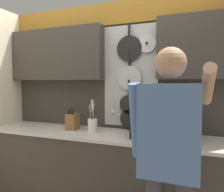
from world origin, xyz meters
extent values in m
cube|color=#38332D|center=(0.00, 0.00, 0.43)|extent=(2.59, 0.55, 0.85)
cube|color=beige|center=(0.00, 0.00, 0.87)|extent=(2.62, 0.58, 0.03)
cube|color=#38332D|center=(0.00, 0.30, 1.16)|extent=(3.19, 0.04, 2.32)
cube|color=#99661E|center=(0.00, 0.27, 2.20)|extent=(3.15, 0.02, 0.26)
cube|color=#38332D|center=(-0.67, 0.20, 1.76)|extent=(1.25, 0.16, 0.62)
cube|color=#38332D|center=(0.93, 0.20, 1.76)|extent=(0.72, 0.16, 0.62)
cube|color=#B2B2B2|center=(0.26, 0.27, 1.48)|extent=(0.62, 0.01, 1.13)
cylinder|color=black|center=(0.26, 0.24, 1.79)|extent=(0.28, 0.02, 0.28)
cube|color=black|center=(0.26, 0.24, 1.99)|extent=(0.02, 0.02, 0.13)
cylinder|color=#B7B7BC|center=(0.26, 0.24, 1.46)|extent=(0.27, 0.02, 0.27)
cube|color=black|center=(0.26, 0.24, 1.68)|extent=(0.02, 0.02, 0.17)
cylinder|color=black|center=(0.26, 0.24, 1.17)|extent=(0.22, 0.02, 0.22)
cube|color=black|center=(0.26, 0.24, 1.36)|extent=(0.02, 0.02, 0.17)
cylinder|color=black|center=(0.26, 0.24, 1.01)|extent=(0.21, 0.02, 0.21)
cube|color=black|center=(0.26, 0.24, 1.19)|extent=(0.02, 0.02, 0.15)
cylinder|color=silver|center=(0.45, 0.24, 1.83)|extent=(0.20, 0.01, 0.20)
sphere|color=black|center=(0.45, 0.23, 1.83)|extent=(0.03, 0.03, 0.03)
cylinder|color=silver|center=(0.06, 0.24, 1.18)|extent=(0.01, 0.01, 0.18)
ellipsoid|color=silver|center=(0.06, 0.24, 1.08)|extent=(0.05, 0.01, 0.04)
cylinder|color=silver|center=(0.14, 0.24, 1.16)|extent=(0.01, 0.01, 0.22)
ellipsoid|color=silver|center=(0.14, 0.24, 1.04)|extent=(0.04, 0.01, 0.03)
cylinder|color=silver|center=(0.22, 0.24, 1.16)|extent=(0.01, 0.01, 0.23)
ellipsoid|color=silver|center=(0.22, 0.24, 1.03)|extent=(0.06, 0.01, 0.05)
cylinder|color=black|center=(0.30, 0.24, 1.18)|extent=(0.01, 0.01, 0.19)
ellipsoid|color=black|center=(0.30, 0.24, 1.06)|extent=(0.05, 0.01, 0.05)
cylinder|color=red|center=(0.38, 0.24, 1.19)|extent=(0.01, 0.01, 0.17)
ellipsoid|color=red|center=(0.38, 0.24, 1.09)|extent=(0.06, 0.01, 0.05)
cylinder|color=silver|center=(0.46, 0.24, 1.17)|extent=(0.01, 0.01, 0.19)
ellipsoid|color=silver|center=(0.46, 0.24, 1.06)|extent=(0.05, 0.01, 0.05)
cube|color=black|center=(0.64, 0.03, 1.02)|extent=(0.51, 0.36, 0.27)
cube|color=black|center=(0.58, -0.15, 1.02)|extent=(0.28, 0.01, 0.17)
cube|color=#333338|center=(0.81, -0.15, 1.02)|extent=(0.11, 0.01, 0.20)
cube|color=brown|center=(-0.34, 0.03, 0.97)|extent=(0.12, 0.16, 0.18)
cylinder|color=black|center=(-0.38, 0.00, 1.09)|extent=(0.02, 0.03, 0.05)
cylinder|color=black|center=(-0.35, 0.00, 1.10)|extent=(0.02, 0.03, 0.07)
cylinder|color=black|center=(-0.33, 0.00, 1.08)|extent=(0.02, 0.02, 0.05)
cylinder|color=black|center=(-0.31, 0.00, 1.10)|extent=(0.02, 0.04, 0.08)
cylinder|color=white|center=(-0.09, 0.03, 0.95)|extent=(0.10, 0.10, 0.14)
cylinder|color=black|center=(-0.09, 0.02, 1.05)|extent=(0.06, 0.05, 0.22)
cylinder|color=tan|center=(-0.10, 0.03, 1.06)|extent=(0.06, 0.02, 0.25)
cylinder|color=tan|center=(-0.11, 0.04, 1.06)|extent=(0.05, 0.05, 0.25)
cylinder|color=red|center=(-0.10, 0.05, 1.07)|extent=(0.04, 0.01, 0.27)
cylinder|color=silver|center=(-0.12, 0.04, 1.05)|extent=(0.05, 0.02, 0.23)
cylinder|color=silver|center=(-0.09, 0.03, 1.08)|extent=(0.02, 0.05, 0.30)
cylinder|color=silver|center=(-0.09, 0.04, 1.08)|extent=(0.05, 0.07, 0.29)
cube|color=#4C6B9E|center=(0.80, -0.65, 1.10)|extent=(0.38, 0.22, 0.60)
sphere|color=#A87A5B|center=(0.80, -0.65, 1.54)|extent=(0.20, 0.20, 0.20)
cylinder|color=#4C6B9E|center=(0.57, -0.62, 1.14)|extent=(0.08, 0.20, 0.54)
cylinder|color=#A87A5B|center=(1.03, -0.41, 1.38)|extent=(0.08, 0.52, 0.30)
camera|label=1|loc=(0.96, -2.08, 1.41)|focal=35.00mm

